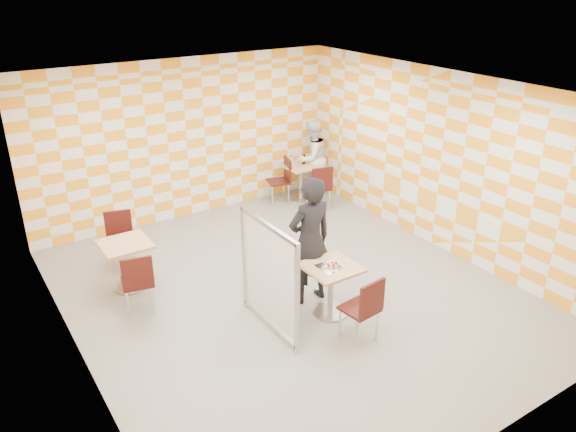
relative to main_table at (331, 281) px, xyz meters
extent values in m
plane|color=gray|center=(-0.17, 0.77, -0.51)|extent=(7.00, 7.00, 0.00)
plane|color=white|center=(-0.17, 0.77, 2.49)|extent=(7.00, 7.00, 0.00)
plane|color=white|center=(-0.17, 4.27, 0.99)|extent=(6.00, 0.00, 6.00)
plane|color=white|center=(-3.17, 0.77, 0.99)|extent=(0.00, 7.00, 7.00)
plane|color=white|center=(2.83, 0.77, 0.99)|extent=(0.00, 7.00, 7.00)
cube|color=tan|center=(0.00, 0.00, 0.22)|extent=(0.70, 0.70, 0.04)
cylinder|color=#A5A5AA|center=(0.00, 0.00, -0.14)|extent=(0.08, 0.08, 0.70)
cylinder|color=#A5A5AA|center=(0.00, 0.00, -0.49)|extent=(0.50, 0.50, 0.03)
cube|color=tan|center=(2.05, 3.73, 0.22)|extent=(0.70, 0.70, 0.04)
cylinder|color=#A5A5AA|center=(2.05, 3.73, -0.14)|extent=(0.08, 0.08, 0.70)
cylinder|color=#A5A5AA|center=(2.05, 3.73, -0.49)|extent=(0.50, 0.50, 0.03)
cube|color=tan|center=(-2.11, 2.22, 0.22)|extent=(0.70, 0.70, 0.04)
cylinder|color=#A5A5AA|center=(-2.11, 2.22, -0.14)|extent=(0.08, 0.08, 0.70)
cylinder|color=#A5A5AA|center=(-2.11, 2.22, -0.49)|extent=(0.50, 0.50, 0.03)
cube|color=#380F0B|center=(-0.04, -0.66, -0.06)|extent=(0.46, 0.46, 0.04)
cube|color=#380F0B|center=(-0.02, -0.86, 0.19)|extent=(0.42, 0.09, 0.45)
cylinder|color=silver|center=(0.11, -0.47, -0.29)|extent=(0.03, 0.03, 0.43)
cylinder|color=silver|center=(-0.23, -0.51, -0.29)|extent=(0.03, 0.03, 0.43)
cylinder|color=silver|center=(0.14, -0.81, -0.29)|extent=(0.03, 0.03, 0.43)
cylinder|color=silver|center=(-0.19, -0.85, -0.29)|extent=(0.03, 0.03, 0.43)
cube|color=#380F0B|center=(2.06, 3.12, -0.06)|extent=(0.51, 0.51, 0.04)
cube|color=#380F0B|center=(2.01, 2.93, 0.19)|extent=(0.42, 0.14, 0.45)
cylinder|color=silver|center=(2.27, 3.24, -0.29)|extent=(0.03, 0.03, 0.43)
cylinder|color=silver|center=(1.94, 3.33, -0.29)|extent=(0.03, 0.03, 0.43)
cylinder|color=silver|center=(2.18, 2.91, -0.29)|extent=(0.03, 0.03, 0.43)
cylinder|color=silver|center=(1.85, 3.00, -0.29)|extent=(0.03, 0.03, 0.43)
cube|color=#380F0B|center=(1.57, 3.83, -0.06)|extent=(0.52, 0.52, 0.04)
cube|color=#380F0B|center=(1.76, 3.78, 0.19)|extent=(0.15, 0.41, 0.45)
cylinder|color=silver|center=(1.46, 4.04, -0.29)|extent=(0.03, 0.03, 0.43)
cylinder|color=silver|center=(1.36, 3.72, -0.29)|extent=(0.03, 0.03, 0.43)
cylinder|color=silver|center=(1.78, 3.95, -0.29)|extent=(0.03, 0.03, 0.43)
cylinder|color=silver|center=(1.69, 3.62, -0.29)|extent=(0.03, 0.03, 0.43)
cube|color=#380F0B|center=(-2.20, 1.54, -0.06)|extent=(0.50, 0.50, 0.04)
cube|color=#380F0B|center=(-2.24, 1.35, 0.19)|extent=(0.42, 0.12, 0.45)
cylinder|color=silver|center=(-2.00, 1.67, -0.29)|extent=(0.03, 0.03, 0.43)
cylinder|color=silver|center=(-2.33, 1.74, -0.29)|extent=(0.03, 0.03, 0.43)
cylinder|color=silver|center=(-2.06, 1.34, -0.29)|extent=(0.03, 0.03, 0.43)
cylinder|color=silver|center=(-2.40, 1.41, -0.29)|extent=(0.03, 0.03, 0.43)
cube|color=#380F0B|center=(-2.00, 2.86, -0.06)|extent=(0.51, 0.51, 0.04)
cube|color=#380F0B|center=(-1.95, 3.05, 0.19)|extent=(0.42, 0.15, 0.45)
cylinder|color=silver|center=(-2.21, 2.74, -0.29)|extent=(0.03, 0.03, 0.43)
cylinder|color=silver|center=(-1.88, 2.65, -0.29)|extent=(0.03, 0.03, 0.43)
cylinder|color=silver|center=(-2.12, 3.06, -0.29)|extent=(0.03, 0.03, 0.43)
cylinder|color=silver|center=(-1.79, 2.98, -0.29)|extent=(0.03, 0.03, 0.43)
cube|color=white|center=(-0.89, 0.16, 0.29)|extent=(0.02, 1.30, 1.40)
cube|color=#B2B2B7|center=(-0.89, 0.16, 1.01)|extent=(0.05, 1.30, 0.05)
cube|color=#B2B2B7|center=(-0.89, 0.16, -0.43)|extent=(0.05, 1.30, 0.05)
cube|color=#B2B2B7|center=(-0.89, -0.49, 0.29)|extent=(0.05, 0.05, 1.50)
cylinder|color=#B2B2B7|center=(-0.89, -0.49, -0.48)|extent=(0.08, 0.08, 0.05)
cube|color=#B2B2B7|center=(-0.89, 0.81, 0.29)|extent=(0.05, 0.05, 1.50)
cylinder|color=#B2B2B7|center=(-0.89, 0.81, -0.48)|extent=(0.08, 0.08, 0.05)
imported|color=black|center=(-0.03, 0.47, 0.44)|extent=(0.70, 0.46, 1.89)
imported|color=white|center=(2.38, 3.82, 0.30)|extent=(0.89, 0.75, 1.62)
cube|color=silver|center=(0.00, -0.02, 0.24)|extent=(0.38, 0.34, 0.01)
cone|color=tan|center=(0.00, -0.02, 0.26)|extent=(0.40, 0.40, 0.02)
cone|color=#F2D88C|center=(0.00, 0.00, 0.27)|extent=(0.33, 0.33, 0.01)
cylinder|color=maroon|center=(-0.06, -0.12, 0.28)|extent=(0.04, 0.04, 0.01)
cylinder|color=maroon|center=(0.05, -0.11, 0.28)|extent=(0.04, 0.04, 0.01)
cylinder|color=maroon|center=(0.00, -0.04, 0.28)|extent=(0.04, 0.04, 0.01)
cylinder|color=maroon|center=(-0.05, 0.01, 0.28)|extent=(0.04, 0.04, 0.01)
cylinder|color=maroon|center=(0.06, -0.01, 0.28)|extent=(0.04, 0.04, 0.01)
torus|color=black|center=(0.05, -0.05, 0.28)|extent=(0.03, 0.03, 0.01)
torus|color=black|center=(-0.02, -0.08, 0.28)|extent=(0.03, 0.03, 0.01)
torus|color=black|center=(0.02, 0.02, 0.28)|extent=(0.03, 0.03, 0.01)
torus|color=black|center=(-0.07, -0.04, 0.28)|extent=(0.03, 0.03, 0.01)
cylinder|color=white|center=(1.89, 3.85, 0.32)|extent=(0.06, 0.06, 0.16)
cylinder|color=red|center=(1.89, 3.85, 0.42)|extent=(0.04, 0.04, 0.04)
cylinder|color=black|center=(2.13, 3.74, 0.34)|extent=(0.07, 0.07, 0.20)
cylinder|color=red|center=(2.13, 3.74, 0.46)|extent=(0.03, 0.03, 0.03)
camera|label=1|loc=(-4.14, -5.24, 3.95)|focal=35.00mm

